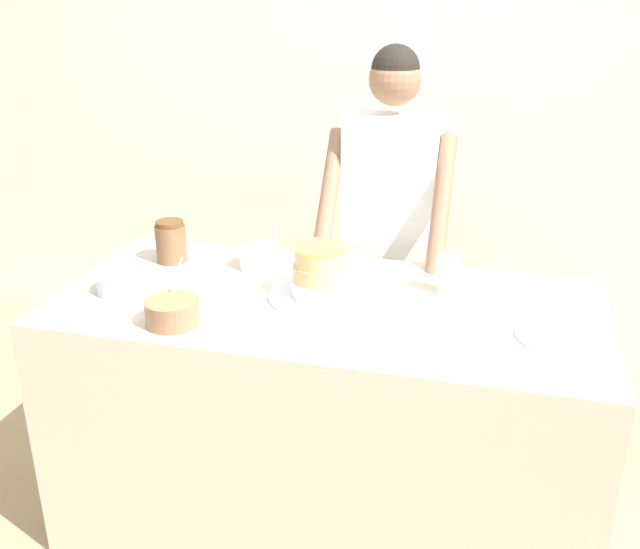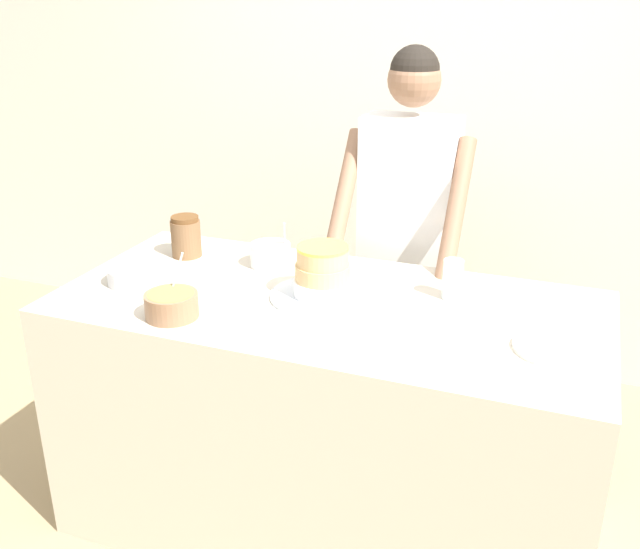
{
  "view_description": "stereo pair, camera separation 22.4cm",
  "coord_description": "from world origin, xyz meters",
  "px_view_note": "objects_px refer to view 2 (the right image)",
  "views": [
    {
      "loc": [
        0.52,
        -1.64,
        1.84
      ],
      "look_at": [
        -0.01,
        0.38,
        0.99
      ],
      "focal_mm": 40.0,
      "sensor_mm": 36.0,
      "label": 1
    },
    {
      "loc": [
        0.73,
        -1.57,
        1.84
      ],
      "look_at": [
        -0.01,
        0.38,
        0.99
      ],
      "focal_mm": 40.0,
      "sensor_mm": 36.0,
      "label": 2
    }
  ],
  "objects_px": {
    "person_baker": "(407,215)",
    "drinking_glass": "(453,279)",
    "cake": "(323,276)",
    "frosting_bowl_white": "(133,274)",
    "frosting_bowl_pink": "(270,254)",
    "stoneware_jar": "(186,237)",
    "ceramic_plate": "(555,348)",
    "frosting_bowl_olive": "(171,304)"
  },
  "relations": [
    {
      "from": "person_baker",
      "to": "drinking_glass",
      "type": "distance_m",
      "value": 0.55
    },
    {
      "from": "cake",
      "to": "frosting_bowl_white",
      "type": "distance_m",
      "value": 0.66
    },
    {
      "from": "cake",
      "to": "frosting_bowl_pink",
      "type": "relative_size",
      "value": 1.99
    },
    {
      "from": "frosting_bowl_white",
      "to": "stoneware_jar",
      "type": "distance_m",
      "value": 0.3
    },
    {
      "from": "drinking_glass",
      "to": "ceramic_plate",
      "type": "xyz_separation_m",
      "value": [
        0.34,
        -0.26,
        -0.06
      ]
    },
    {
      "from": "frosting_bowl_white",
      "to": "stoneware_jar",
      "type": "bearing_deg",
      "value": 83.39
    },
    {
      "from": "cake",
      "to": "frosting_bowl_white",
      "type": "height_order",
      "value": "cake"
    },
    {
      "from": "stoneware_jar",
      "to": "person_baker",
      "type": "bearing_deg",
      "value": 30.55
    },
    {
      "from": "frosting_bowl_olive",
      "to": "stoneware_jar",
      "type": "relative_size",
      "value": 1.23
    },
    {
      "from": "cake",
      "to": "ceramic_plate",
      "type": "xyz_separation_m",
      "value": [
        0.74,
        -0.11,
        -0.07
      ]
    },
    {
      "from": "person_baker",
      "to": "cake",
      "type": "relative_size",
      "value": 4.71
    },
    {
      "from": "frosting_bowl_pink",
      "to": "drinking_glass",
      "type": "distance_m",
      "value": 0.68
    },
    {
      "from": "frosting_bowl_olive",
      "to": "frosting_bowl_pink",
      "type": "xyz_separation_m",
      "value": [
        0.1,
        0.5,
        0.0
      ]
    },
    {
      "from": "cake",
      "to": "stoneware_jar",
      "type": "height_order",
      "value": "cake"
    },
    {
      "from": "stoneware_jar",
      "to": "drinking_glass",
      "type": "bearing_deg",
      "value": -1.93
    },
    {
      "from": "drinking_glass",
      "to": "stoneware_jar",
      "type": "height_order",
      "value": "stoneware_jar"
    },
    {
      "from": "drinking_glass",
      "to": "frosting_bowl_white",
      "type": "bearing_deg",
      "value": -165.98
    },
    {
      "from": "person_baker",
      "to": "frosting_bowl_pink",
      "type": "relative_size",
      "value": 9.37
    },
    {
      "from": "stoneware_jar",
      "to": "frosting_bowl_white",
      "type": "bearing_deg",
      "value": -96.61
    },
    {
      "from": "frosting_bowl_white",
      "to": "stoneware_jar",
      "type": "relative_size",
      "value": 1.13
    },
    {
      "from": "cake",
      "to": "frosting_bowl_olive",
      "type": "relative_size",
      "value": 1.81
    },
    {
      "from": "cake",
      "to": "stoneware_jar",
      "type": "distance_m",
      "value": 0.64
    },
    {
      "from": "cake",
      "to": "frosting_bowl_white",
      "type": "xyz_separation_m",
      "value": [
        -0.65,
        -0.12,
        -0.04
      ]
    },
    {
      "from": "person_baker",
      "to": "ceramic_plate",
      "type": "bearing_deg",
      "value": -49.64
    },
    {
      "from": "drinking_glass",
      "to": "ceramic_plate",
      "type": "bearing_deg",
      "value": -36.71
    },
    {
      "from": "drinking_glass",
      "to": "cake",
      "type": "bearing_deg",
      "value": -160.21
    },
    {
      "from": "frosting_bowl_pink",
      "to": "drinking_glass",
      "type": "bearing_deg",
      "value": -4.53
    },
    {
      "from": "frosting_bowl_white",
      "to": "stoneware_jar",
      "type": "xyz_separation_m",
      "value": [
        0.03,
        0.3,
        0.04
      ]
    },
    {
      "from": "frosting_bowl_olive",
      "to": "drinking_glass",
      "type": "xyz_separation_m",
      "value": [
        0.78,
        0.45,
        0.02
      ]
    },
    {
      "from": "person_baker",
      "to": "frosting_bowl_olive",
      "type": "xyz_separation_m",
      "value": [
        -0.5,
        -0.92,
        -0.07
      ]
    },
    {
      "from": "frosting_bowl_pink",
      "to": "ceramic_plate",
      "type": "height_order",
      "value": "frosting_bowl_pink"
    },
    {
      "from": "ceramic_plate",
      "to": "frosting_bowl_white",
      "type": "bearing_deg",
      "value": -179.74
    },
    {
      "from": "frosting_bowl_pink",
      "to": "frosting_bowl_olive",
      "type": "bearing_deg",
      "value": -101.74
    },
    {
      "from": "stoneware_jar",
      "to": "cake",
      "type": "bearing_deg",
      "value": -16.04
    },
    {
      "from": "frosting_bowl_olive",
      "to": "ceramic_plate",
      "type": "bearing_deg",
      "value": 9.81
    },
    {
      "from": "frosting_bowl_white",
      "to": "drinking_glass",
      "type": "relative_size",
      "value": 1.33
    },
    {
      "from": "frosting_bowl_olive",
      "to": "frosting_bowl_white",
      "type": "relative_size",
      "value": 1.09
    },
    {
      "from": "cake",
      "to": "frosting_bowl_pink",
      "type": "distance_m",
      "value": 0.34
    },
    {
      "from": "frosting_bowl_white",
      "to": "cake",
      "type": "bearing_deg",
      "value": 10.34
    },
    {
      "from": "ceramic_plate",
      "to": "person_baker",
      "type": "bearing_deg",
      "value": 130.36
    },
    {
      "from": "ceramic_plate",
      "to": "stoneware_jar",
      "type": "distance_m",
      "value": 1.39
    },
    {
      "from": "person_baker",
      "to": "frosting_bowl_olive",
      "type": "height_order",
      "value": "person_baker"
    }
  ]
}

